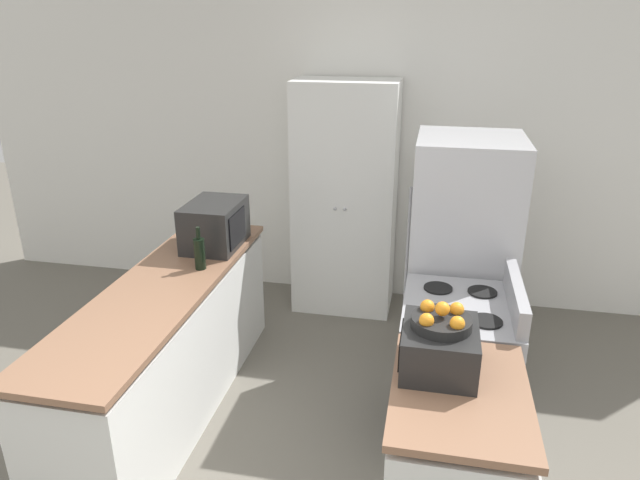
{
  "coord_description": "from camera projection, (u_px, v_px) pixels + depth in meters",
  "views": [
    {
      "loc": [
        0.69,
        -1.64,
        2.4
      ],
      "look_at": [
        0.0,
        1.75,
        1.05
      ],
      "focal_mm": 32.0,
      "sensor_mm": 36.0,
      "label": 1
    }
  ],
  "objects": [
    {
      "name": "fruit_bowl",
      "position": [
        442.0,
        320.0,
        2.54
      ],
      "size": [
        0.27,
        0.27,
        0.13
      ],
      "color": "black",
      "rests_on": "toaster_oven"
    },
    {
      "name": "refrigerator",
      "position": [
        461.0,
        259.0,
        3.93
      ],
      "size": [
        0.71,
        0.72,
        1.69
      ],
      "color": "#B7B7BC",
      "rests_on": "ground_plane"
    },
    {
      "name": "counter_left",
      "position": [
        169.0,
        350.0,
        3.63
      ],
      "size": [
        0.6,
        2.26,
        0.89
      ],
      "color": "silver",
      "rests_on": "ground_plane"
    },
    {
      "name": "counter_right",
      "position": [
        452.0,
        472.0,
        2.65
      ],
      "size": [
        0.6,
        0.84,
        0.89
      ],
      "color": "silver",
      "rests_on": "ground_plane"
    },
    {
      "name": "wine_bottle",
      "position": [
        200.0,
        253.0,
        3.64
      ],
      "size": [
        0.07,
        0.07,
        0.28
      ],
      "color": "black",
      "rests_on": "counter_left"
    },
    {
      "name": "pantry_cabinet",
      "position": [
        345.0,
        199.0,
        4.79
      ],
      "size": [
        0.83,
        0.54,
        1.95
      ],
      "color": "white",
      "rests_on": "ground_plane"
    },
    {
      "name": "microwave",
      "position": [
        215.0,
        225.0,
        3.99
      ],
      "size": [
        0.36,
        0.5,
        0.32
      ],
      "color": "black",
      "rests_on": "counter_left"
    },
    {
      "name": "wall_back",
      "position": [
        354.0,
        154.0,
        4.95
      ],
      "size": [
        7.0,
        0.06,
        2.6
      ],
      "color": "white",
      "rests_on": "ground_plane"
    },
    {
      "name": "stove",
      "position": [
        454.0,
        370.0,
        3.37
      ],
      "size": [
        0.66,
        0.74,
        1.05
      ],
      "color": "#9E9EA3",
      "rests_on": "ground_plane"
    },
    {
      "name": "toaster_oven",
      "position": [
        439.0,
        348.0,
        2.59
      ],
      "size": [
        0.35,
        0.38,
        0.21
      ],
      "color": "black",
      "rests_on": "counter_right"
    }
  ]
}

